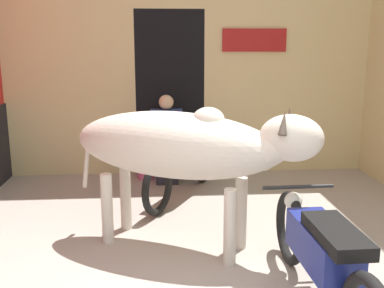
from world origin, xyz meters
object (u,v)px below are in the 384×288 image
object	(u,v)px
plastic_stool	(146,164)
motorcycle_far	(183,163)
cow	(184,146)
motorcycle_near	(322,253)
shopkeeper_seated	(167,138)

from	to	relation	value
plastic_stool	motorcycle_far	bearing A→B (deg)	-59.69
cow	motorcycle_far	world-z (taller)	cow
cow	plastic_stool	world-z (taller)	cow
motorcycle_far	plastic_stool	xyz separation A→B (m)	(-0.48, 0.83, -0.22)
cow	motorcycle_near	bearing A→B (deg)	-50.15
shopkeeper_seated	motorcycle_near	bearing A→B (deg)	-72.07
cow	motorcycle_near	distance (m)	1.52
cow	shopkeeper_seated	distance (m)	2.12
motorcycle_far	plastic_stool	distance (m)	0.98
motorcycle_near	motorcycle_far	bearing A→B (deg)	108.46
cow	plastic_stool	distance (m)	2.41
motorcycle_near	shopkeeper_seated	world-z (taller)	shopkeeper_seated
motorcycle_far	shopkeeper_seated	xyz separation A→B (m)	(-0.19, 0.66, 0.18)
motorcycle_far	shopkeeper_seated	size ratio (longest dim) A/B	1.50
cow	motorcycle_far	bearing A→B (deg)	87.20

